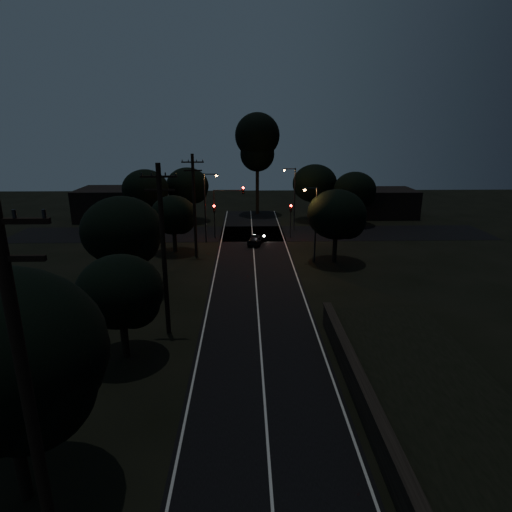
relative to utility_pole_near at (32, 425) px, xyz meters
name	(u,v)px	position (x,y,z in m)	size (l,w,h in m)	color
road_surface	(254,259)	(6.00, 33.12, -6.23)	(60.00, 70.00, 0.03)	black
retaining_wall	(465,454)	(13.74, 5.00, -5.63)	(6.93, 26.00, 1.60)	black
utility_pole_near	(32,425)	(0.00, 0.00, 0.00)	(2.20, 0.30, 12.00)	black
utility_pole_mid	(163,249)	(0.00, 17.00, -0.51)	(2.20, 0.30, 11.00)	black
utility_pole_far	(194,205)	(0.00, 34.00, -0.76)	(2.20, 0.30, 10.50)	black
tree_left_a	(6,362)	(-2.75, 3.86, -0.58)	(6.92, 6.92, 8.76)	black
tree_left_b	(123,294)	(-1.83, 13.90, -2.22)	(4.89, 4.89, 6.22)	black
tree_left_c	(125,233)	(-4.28, 23.87, -1.11)	(6.29, 6.29, 7.94)	black
tree_left_d	(175,216)	(-2.33, 35.90, -2.28)	(4.83, 4.83, 6.13)	black
tree_far_nw	(189,187)	(-2.79, 51.88, -1.35)	(5.97, 5.97, 7.56)	black
tree_far_w	(147,190)	(-7.79, 47.88, -1.24)	(6.04, 6.04, 7.70)	black
tree_far_ne	(316,185)	(15.22, 51.87, -1.09)	(6.29, 6.29, 7.96)	black
tree_far_e	(356,191)	(20.20, 48.89, -1.57)	(5.69, 5.69, 7.22)	black
tree_right_a	(339,216)	(14.20, 31.88, -1.53)	(5.72, 5.72, 7.27)	black
tall_pine	(257,142)	(7.00, 57.00, 4.61)	(6.62, 6.62, 15.06)	black
building_left	(115,203)	(-14.00, 54.00, -4.05)	(10.00, 8.00, 4.40)	black
building_right	(383,202)	(26.00, 55.00, -4.25)	(9.00, 7.00, 4.00)	black
signal_left	(214,215)	(1.40, 41.99, -3.41)	(0.28, 0.35, 4.10)	black
signal_right	(291,215)	(10.60, 41.99, -3.41)	(0.28, 0.35, 4.10)	black
signal_mast	(228,202)	(3.09, 41.99, -1.91)	(3.70, 0.35, 6.25)	black
streetlight_a	(207,203)	(0.69, 40.00, -1.61)	(1.66, 0.26, 8.00)	black
streetlight_b	(293,195)	(11.31, 46.00, -1.61)	(1.66, 0.26, 8.00)	black
streetlight_c	(314,220)	(11.83, 32.00, -1.89)	(1.46, 0.26, 7.50)	black
car	(256,239)	(6.31, 38.85, -5.64)	(1.44, 3.57, 1.22)	black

